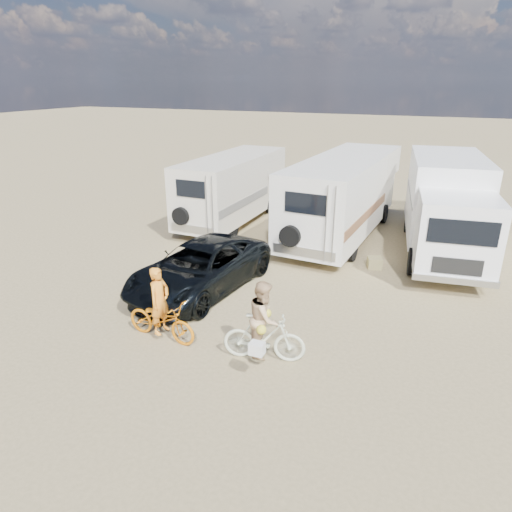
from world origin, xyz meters
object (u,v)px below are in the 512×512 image
at_px(rv_left, 232,190).
at_px(bike_woman, 264,338).
at_px(bike_man, 161,320).
at_px(rider_woman, 264,326).
at_px(rider_man, 160,308).
at_px(rv_main, 344,198).
at_px(box_truck, 447,209).
at_px(cooler, 219,263).
at_px(crate, 375,263).
at_px(bike_parked, 446,263).
at_px(dark_suv, 200,268).

height_order(rv_left, bike_woman, rv_left).
relative_size(bike_man, rider_woman, 1.11).
bearing_deg(rider_man, rv_main, -8.34).
bearing_deg(box_truck, cooler, -153.47).
relative_size(rider_man, crate, 3.70).
distance_m(bike_man, bike_woman, 2.46).
height_order(box_truck, crate, box_truck).
bearing_deg(rider_man, cooler, 13.73).
bearing_deg(rv_main, bike_parked, -31.48).
xyz_separation_m(rv_main, bike_woman, (0.45, -8.81, -0.93)).
distance_m(rv_left, dark_suv, 6.58).
bearing_deg(cooler, rv_left, 93.87).
bearing_deg(rv_left, crate, -22.55).
bearing_deg(rider_man, bike_man, 0.00).
bearing_deg(cooler, rider_man, -97.88).
bearing_deg(bike_parked, bike_woman, -170.30).
height_order(rv_left, crate, rv_left).
xyz_separation_m(rv_left, crate, (6.25, -2.66, -1.18)).
xyz_separation_m(rv_left, dark_suv, (2.02, -6.22, -0.68)).
bearing_deg(cooler, rider_woman, -68.91).
bearing_deg(bike_parked, box_truck, 44.08).
bearing_deg(rider_woman, rider_man, 80.08).
bearing_deg(cooler, bike_man, -97.88).
distance_m(box_truck, crate, 3.17).
relative_size(cooler, crate, 1.34).
height_order(rider_woman, crate, rider_woman).
xyz_separation_m(rider_man, crate, (3.73, 6.18, -0.62)).
relative_size(rider_man, bike_parked, 0.93).
height_order(bike_parked, crate, bike_parked).
bearing_deg(rider_woman, cooler, 25.19).
xyz_separation_m(rv_left, rider_woman, (4.98, -8.70, -0.53)).
bearing_deg(box_truck, rv_left, 168.86).
bearing_deg(cooler, bike_woman, -68.91).
xyz_separation_m(dark_suv, bike_parked, (6.28, 3.70, -0.22)).
xyz_separation_m(rv_left, bike_man, (2.52, -8.85, -0.88)).
distance_m(box_truck, bike_parked, 2.33).
xyz_separation_m(box_truck, bike_parked, (0.21, -2.03, -1.12)).
relative_size(rv_main, bike_man, 4.43).
xyz_separation_m(rv_left, box_truck, (8.09, -0.50, 0.22)).
bearing_deg(rider_woman, crate, -25.10).
height_order(rider_man, bike_parked, rider_man).
bearing_deg(dark_suv, rider_woman, -33.41).
bearing_deg(rider_woman, bike_man, 80.08).
relative_size(box_truck, dark_suv, 1.48).
xyz_separation_m(rider_man, cooler, (-0.68, 4.10, -0.56)).
xyz_separation_m(box_truck, cooler, (-6.26, -4.24, -1.34)).
bearing_deg(bike_woman, dark_suv, 36.78).
distance_m(rv_main, bike_parked, 4.72).
relative_size(bike_man, bike_parked, 1.07).
xyz_separation_m(bike_woman, bike_parked, (3.33, 6.18, -0.08)).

